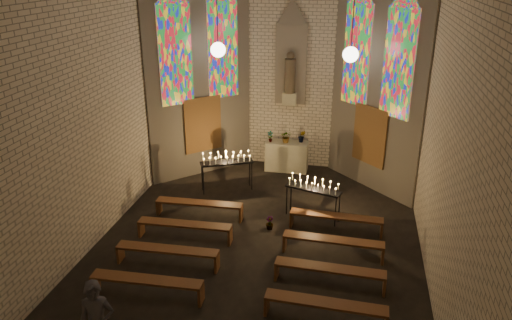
# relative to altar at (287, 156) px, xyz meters

# --- Properties ---
(floor) EXTENTS (12.00, 12.00, 0.00)m
(floor) POSITION_rel_altar_xyz_m (0.00, -5.45, -0.50)
(floor) COLOR black
(floor) RESTS_ON ground
(room) EXTENTS (8.22, 12.43, 7.00)m
(room) POSITION_rel_altar_xyz_m (-0.00, -2.08, 3.22)
(room) COLOR beige
(room) RESTS_ON ground
(altar) EXTENTS (1.40, 0.60, 1.00)m
(altar) POSITION_rel_altar_xyz_m (0.00, 0.00, 0.00)
(altar) COLOR beige
(altar) RESTS_ON ground
(flower_vase_left) EXTENTS (0.22, 0.17, 0.37)m
(flower_vase_left) POSITION_rel_altar_xyz_m (-0.55, -0.10, 0.69)
(flower_vase_left) COLOR #4C723F
(flower_vase_left) RESTS_ON altar
(flower_vase_center) EXTENTS (0.38, 0.34, 0.41)m
(flower_vase_center) POSITION_rel_altar_xyz_m (-0.02, -0.04, 0.70)
(flower_vase_center) COLOR #4C723F
(flower_vase_center) RESTS_ON altar
(flower_vase_right) EXTENTS (0.24, 0.20, 0.42)m
(flower_vase_right) POSITION_rel_altar_xyz_m (0.48, 0.09, 0.71)
(flower_vase_right) COLOR #4C723F
(flower_vase_right) RESTS_ON altar
(aisle_flower_pot) EXTENTS (0.26, 0.26, 0.36)m
(aisle_flower_pot) POSITION_rel_altar_xyz_m (0.15, -4.04, -0.32)
(aisle_flower_pot) COLOR #4C723F
(aisle_flower_pot) RESTS_ON ground
(votive_stand_left) EXTENTS (1.61, 1.02, 1.17)m
(votive_stand_left) POSITION_rel_altar_xyz_m (-1.56, -1.94, 0.51)
(votive_stand_left) COLOR black
(votive_stand_left) RESTS_ON ground
(votive_stand_right) EXTENTS (1.57, 0.79, 1.12)m
(votive_stand_right) POSITION_rel_altar_xyz_m (1.19, -3.20, 0.46)
(votive_stand_right) COLOR black
(votive_stand_right) RESTS_ON ground
(pew_left_0) EXTENTS (2.42, 0.42, 0.46)m
(pew_left_0) POSITION_rel_altar_xyz_m (-1.87, -3.78, -0.12)
(pew_left_0) COLOR brown
(pew_left_0) RESTS_ON ground
(pew_right_0) EXTENTS (2.42, 0.42, 0.46)m
(pew_right_0) POSITION_rel_altar_xyz_m (1.87, -3.78, -0.12)
(pew_right_0) COLOR brown
(pew_right_0) RESTS_ON ground
(pew_left_1) EXTENTS (2.42, 0.42, 0.46)m
(pew_left_1) POSITION_rel_altar_xyz_m (-1.87, -4.98, -0.12)
(pew_left_1) COLOR brown
(pew_left_1) RESTS_ON ground
(pew_right_1) EXTENTS (2.42, 0.42, 0.46)m
(pew_right_1) POSITION_rel_altar_xyz_m (1.87, -4.98, -0.12)
(pew_right_1) COLOR brown
(pew_right_1) RESTS_ON ground
(pew_left_2) EXTENTS (2.42, 0.42, 0.46)m
(pew_left_2) POSITION_rel_altar_xyz_m (-1.87, -6.18, -0.12)
(pew_left_2) COLOR brown
(pew_left_2) RESTS_ON ground
(pew_right_2) EXTENTS (2.42, 0.42, 0.46)m
(pew_right_2) POSITION_rel_altar_xyz_m (1.87, -6.18, -0.12)
(pew_right_2) COLOR brown
(pew_right_2) RESTS_ON ground
(pew_left_3) EXTENTS (2.42, 0.42, 0.46)m
(pew_left_3) POSITION_rel_altar_xyz_m (-1.87, -7.38, -0.12)
(pew_left_3) COLOR brown
(pew_left_3) RESTS_ON ground
(pew_right_3) EXTENTS (2.42, 0.42, 0.46)m
(pew_right_3) POSITION_rel_altar_xyz_m (1.87, -7.38, -0.12)
(pew_right_3) COLOR brown
(pew_right_3) RESTS_ON ground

